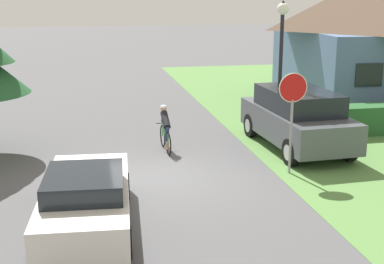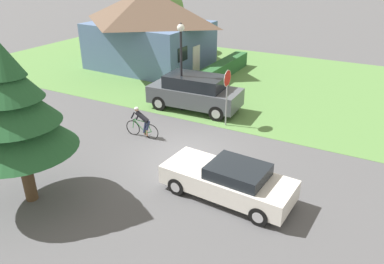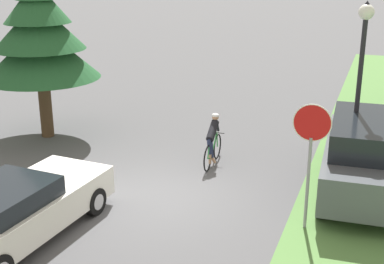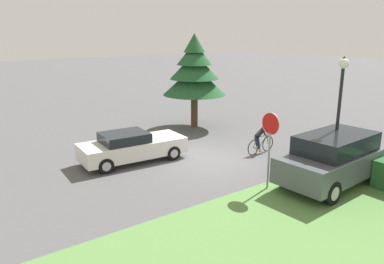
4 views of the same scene
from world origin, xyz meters
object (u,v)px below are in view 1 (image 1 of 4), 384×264
sedan_left_lane (86,199)px  stop_sign (292,102)px  parked_suv_right (297,118)px  cyclist (165,129)px  cottage_house (366,37)px  street_lamp (281,45)px

sedan_left_lane → stop_sign: size_ratio=1.66×
sedan_left_lane → parked_suv_right: 8.24m
stop_sign → cyclist: bearing=-43.6°
cottage_house → stop_sign: bearing=-125.3°
stop_sign → street_lamp: 3.23m
cottage_house → cyclist: size_ratio=5.05×
parked_suv_right → stop_sign: (-1.12, -2.32, 1.02)m
cottage_house → street_lamp: (-6.51, -6.44, 0.35)m
sedan_left_lane → parked_suv_right: bearing=-49.8°
sedan_left_lane → parked_suv_right: (6.63, 4.87, 0.33)m
stop_sign → street_lamp: bearing=-104.4°
cottage_house → parked_suv_right: bearing=-128.5°
cottage_house → cyclist: cottage_house is taller
sedan_left_lane → street_lamp: (6.23, 5.45, 2.58)m
parked_suv_right → street_lamp: bearing=32.1°
sedan_left_lane → parked_suv_right: size_ratio=0.93×
parked_suv_right → street_lamp: 2.36m
cyclist → stop_sign: bearing=-135.2°
cottage_house → sedan_left_lane: (-12.74, -11.89, -2.23)m
parked_suv_right → street_lamp: street_lamp is taller
cottage_house → stop_sign: (-7.23, -9.35, -0.88)m
cottage_house → cyclist: (-10.26, -6.52, -2.20)m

